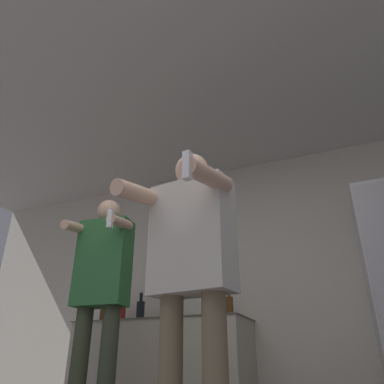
{
  "coord_description": "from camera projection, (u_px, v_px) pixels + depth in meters",
  "views": [
    {
      "loc": [
        0.85,
        -0.96,
        0.47
      ],
      "look_at": [
        0.12,
        0.8,
        1.38
      ],
      "focal_mm": 35.0,
      "sensor_mm": 36.0,
      "label": 1
    }
  ],
  "objects": [
    {
      "name": "bottle_clear_vodka",
      "position": [
        121.0,
        310.0,
        3.84
      ],
      "size": [
        0.09,
        0.09,
        0.34
      ],
      "color": "maroon",
      "rests_on": "counter"
    },
    {
      "name": "person_man_side",
      "position": [
        101.0,
        287.0,
        2.84
      ],
      "size": [
        0.49,
        0.45,
        1.76
      ],
      "color": "#38422D",
      "rests_on": "ground_plane"
    },
    {
      "name": "bottle_tall_gin",
      "position": [
        140.0,
        311.0,
        3.75
      ],
      "size": [
        0.08,
        0.08,
        0.32
      ],
      "color": "black",
      "rests_on": "counter"
    },
    {
      "name": "bottle_amber_bourbon",
      "position": [
        229.0,
        306.0,
        3.42
      ],
      "size": [
        0.07,
        0.07,
        0.29
      ],
      "color": "#563314",
      "rests_on": "counter"
    },
    {
      "name": "person_woman_foreground",
      "position": [
        191.0,
        260.0,
        1.93
      ],
      "size": [
        0.57,
        0.57,
        1.62
      ],
      "color": "#75664C",
      "rests_on": "ground_plane"
    },
    {
      "name": "wall_back",
      "position": [
        255.0,
        280.0,
        3.71
      ],
      "size": [
        7.0,
        0.06,
        2.55
      ],
      "color": "beige",
      "rests_on": "ground_plane"
    },
    {
      "name": "counter",
      "position": [
        161.0,
        373.0,
        3.37
      ],
      "size": [
        1.66,
        0.64,
        0.89
      ],
      "color": "#BCB29E",
      "rests_on": "ground_plane"
    },
    {
      "name": "bottle_brown_liquor",
      "position": [
        103.0,
        313.0,
        3.91
      ],
      "size": [
        0.06,
        0.06,
        0.31
      ],
      "color": "#563314",
      "rests_on": "counter"
    },
    {
      "name": "ceiling_slab",
      "position": [
        204.0,
        92.0,
        3.12
      ],
      "size": [
        7.0,
        3.2,
        0.05
      ],
      "color": "silver",
      "rests_on": "wall_back"
    }
  ]
}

